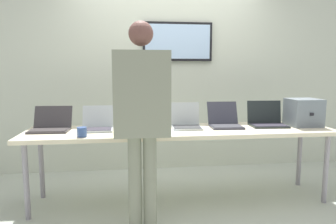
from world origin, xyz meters
The scene contains 13 objects.
ground centered at (0.00, 0.00, -0.02)m, with size 8.00×8.00×0.04m, color #B7BFAD.
back_wall centered at (0.00, 1.13, 1.27)m, with size 8.00×0.11×2.52m.
workbench centered at (0.00, 0.00, 0.71)m, with size 3.13×0.70×0.76m.
equipment_box centered at (1.35, 0.03, 0.91)m, with size 0.32×0.31×0.29m.
laptop_station_0 centered at (-1.31, 0.09, 0.81)m, with size 0.39×0.34×0.23m.
laptop_station_1 centered at (-0.85, 0.07, 0.81)m, with size 0.32×0.34×0.23m.
laptop_station_2 centered at (-0.39, 0.07, 0.81)m, with size 0.33×0.31×0.23m.
laptop_station_3 centered at (0.07, 0.07, 0.82)m, with size 0.32×0.32×0.26m.
laptop_station_4 centered at (0.49, 0.09, 0.82)m, with size 0.35×0.38×0.25m.
laptop_station_5 centered at (0.96, 0.08, 0.82)m, with size 0.39×0.32×0.26m.
person centered at (-0.43, -0.62, 1.06)m, with size 0.44×0.58×1.74m.
coffee_mug centered at (-0.96, -0.25, 0.80)m, with size 0.09×0.09×0.09m.
paper_sheet centered at (-0.13, -0.17, 0.76)m, with size 0.24×0.32×0.00m.
Camera 1 is at (-0.53, -3.08, 1.36)m, focal length 33.11 mm.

